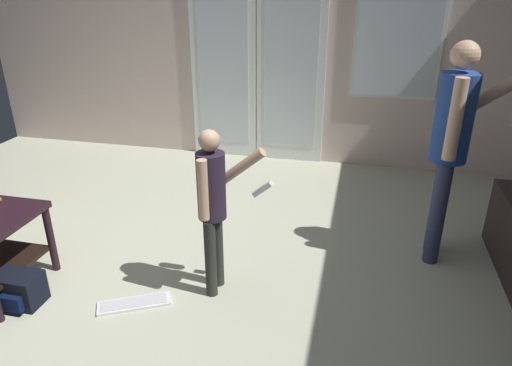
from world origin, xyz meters
TOP-DOWN VIEW (x-y plane):
  - ground_plane at (0.00, 0.00)m, footprint 5.93×5.14m
  - wall_back_with_doors at (0.06, 2.53)m, footprint 5.93×0.09m
  - person_adult at (1.91, 0.78)m, footprint 0.61×0.41m
  - person_child at (0.50, 0.04)m, footprint 0.44×0.29m
  - backpack at (-0.65, -0.38)m, footprint 0.28×0.22m
  - loose_keyboard at (0.05, -0.23)m, footprint 0.45×0.32m

SIDE VIEW (x-z plane):
  - ground_plane at x=0.00m, z-range -0.02..0.00m
  - loose_keyboard at x=0.05m, z-range 0.00..0.02m
  - backpack at x=-0.65m, z-range 0.00..0.20m
  - person_child at x=0.50m, z-range 0.11..1.18m
  - person_adult at x=1.91m, z-range 0.15..1.67m
  - wall_back_with_doors at x=0.06m, z-range -0.04..2.72m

